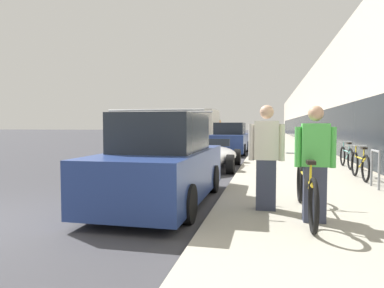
{
  "coord_description": "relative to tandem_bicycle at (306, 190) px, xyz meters",
  "views": [
    {
      "loc": [
        4.22,
        -4.13,
        1.48
      ],
      "look_at": [
        0.33,
        13.44,
        0.51
      ],
      "focal_mm": 32.0,
      "sensor_mm": 36.0,
      "label": 1
    }
  ],
  "objects": [
    {
      "name": "sidewalk_slab",
      "position": [
        0.47,
        19.7,
        -0.44
      ],
      "size": [
        3.87,
        70.0,
        0.1
      ],
      "color": "#A39E8E",
      "rests_on": "ground"
    },
    {
      "name": "storefront_facade",
      "position": [
        7.44,
        27.7,
        2.33
      ],
      "size": [
        10.01,
        70.0,
        5.64
      ],
      "color": "beige",
      "rests_on": "ground"
    },
    {
      "name": "tandem_bicycle",
      "position": [
        0.0,
        0.0,
        0.0
      ],
      "size": [
        0.52,
        2.57,
        0.91
      ],
      "color": "black",
      "rests_on": "sidewalk_slab"
    },
    {
      "name": "person_rider",
      "position": [
        0.09,
        -0.32,
        0.45
      ],
      "size": [
        0.56,
        0.22,
        1.66
      ],
      "color": "#33384C",
      "rests_on": "sidewalk_slab"
    },
    {
      "name": "person_bystander",
      "position": [
        -0.59,
        0.24,
        0.47
      ],
      "size": [
        0.58,
        0.23,
        1.71
      ],
      "color": "#33384C",
      "rests_on": "sidewalk_slab"
    },
    {
      "name": "bike_rack_hoop",
      "position": [
        1.75,
        2.76,
        0.13
      ],
      "size": [
        0.05,
        0.6,
        0.84
      ],
      "color": "gray",
      "rests_on": "sidewalk_slab"
    },
    {
      "name": "cruiser_bike_nearest",
      "position": [
        1.76,
        4.07,
        -0.02
      ],
      "size": [
        0.52,
        1.75,
        0.85
      ],
      "color": "black",
      "rests_on": "sidewalk_slab"
    },
    {
      "name": "cruiser_bike_middle",
      "position": [
        1.95,
        6.55,
        -0.03
      ],
      "size": [
        0.52,
        1.78,
        0.85
      ],
      "color": "black",
      "rests_on": "sidewalk_slab"
    },
    {
      "name": "parked_sedan_curbside",
      "position": [
        -2.52,
        0.77,
        0.27
      ],
      "size": [
        1.76,
        4.11,
        1.77
      ],
      "color": "navy",
      "rests_on": "ground"
    },
    {
      "name": "vintage_roadster_curbside",
      "position": [
        -2.52,
        6.19,
        -0.05
      ],
      "size": [
        1.89,
        4.31,
        1.0
      ],
      "color": "white",
      "rests_on": "ground"
    },
    {
      "name": "parked_sedan_far",
      "position": [
        -2.51,
        12.64,
        0.25
      ],
      "size": [
        1.79,
        4.57,
        1.63
      ],
      "color": "navy",
      "rests_on": "ground"
    },
    {
      "name": "moving_truck",
      "position": [
        -6.93,
        29.93,
        1.07
      ],
      "size": [
        2.4,
        7.1,
        3.1
      ],
      "color": "orange",
      "rests_on": "ground"
    }
  ]
}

